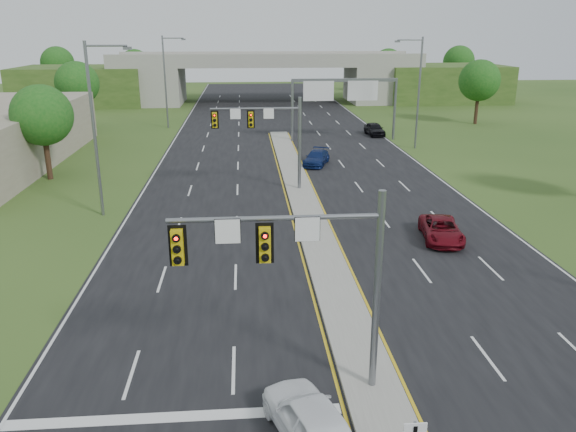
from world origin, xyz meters
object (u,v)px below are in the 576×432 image
at_px(car_white, 311,420).
at_px(car_far_b, 317,158).
at_px(signal_mast_near, 307,263).
at_px(car_far_c, 375,129).
at_px(signal_mast_far, 269,129).
at_px(car_far_a, 441,230).
at_px(sign_gantry, 343,92).
at_px(overpass, 267,81).

relative_size(car_white, car_far_b, 1.00).
distance_m(signal_mast_near, car_far_c, 49.75).
bearing_deg(car_white, car_far_c, -122.71).
xyz_separation_m(signal_mast_far, car_far_a, (9.39, -11.24, -4.07)).
bearing_deg(sign_gantry, car_far_a, -89.19).
bearing_deg(signal_mast_near, sign_gantry, 78.75).
distance_m(signal_mast_near, car_far_a, 17.15).
xyz_separation_m(sign_gantry, car_white, (-9.06, -47.36, -4.47)).
distance_m(car_far_a, car_far_c, 34.24).
bearing_deg(car_white, car_far_b, -115.37).
height_order(signal_mast_near, car_far_c, signal_mast_near).
bearing_deg(car_white, signal_mast_near, -110.48).
bearing_deg(overpass, car_far_a, -83.87).
height_order(sign_gantry, car_white, sign_gantry).
distance_m(signal_mast_far, overpass, 55.13).
relative_size(signal_mast_far, car_far_a, 1.54).
distance_m(car_far_a, car_far_b, 20.13).
distance_m(sign_gantry, car_white, 48.42).
bearing_deg(sign_gantry, signal_mast_far, -114.11).
height_order(signal_mast_far, sign_gantry, signal_mast_far).
bearing_deg(car_far_a, signal_mast_near, -115.53).
bearing_deg(car_far_c, car_far_b, -124.36).
relative_size(car_white, car_far_c, 1.05).
bearing_deg(signal_mast_near, signal_mast_far, 90.00).
distance_m(signal_mast_near, overpass, 80.11).
distance_m(sign_gantry, car_far_b, 13.25).
distance_m(overpass, car_far_c, 34.23).
xyz_separation_m(overpass, car_far_c, (11.00, -32.29, -2.81)).
bearing_deg(signal_mast_near, overpass, 88.38).
distance_m(car_white, car_far_b, 36.01).
height_order(sign_gantry, car_far_b, sign_gantry).
bearing_deg(car_far_b, signal_mast_near, -78.10).
relative_size(signal_mast_near, overpass, 0.09).
relative_size(sign_gantry, car_far_b, 2.63).
bearing_deg(signal_mast_near, car_white, -92.70).
relative_size(sign_gantry, car_far_c, 2.74).
xyz_separation_m(overpass, car_far_b, (2.38, -46.74, -2.89)).
xyz_separation_m(car_white, car_far_c, (13.37, 50.14, -0.03)).
relative_size(signal_mast_far, sign_gantry, 0.60).
bearing_deg(overpass, car_far_c, -71.19).
relative_size(car_far_a, car_far_c, 1.07).
xyz_separation_m(signal_mast_near, car_white, (-0.11, -2.36, -3.95)).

